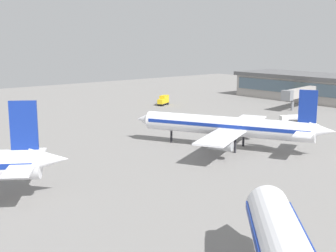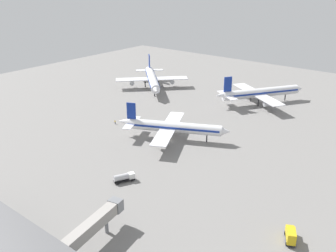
% 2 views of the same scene
% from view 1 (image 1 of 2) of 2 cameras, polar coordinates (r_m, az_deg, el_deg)
% --- Properties ---
extents(ground, '(288.00, 288.00, 0.00)m').
position_cam_1_polar(ground, '(98.09, 8.09, -2.54)').
color(ground, gray).
extents(terminal_building, '(75.26, 22.54, 9.55)m').
position_cam_1_polar(terminal_building, '(173.35, 19.96, 4.37)').
color(terminal_building, '#9E9993').
rests_on(terminal_building, ground).
extents(airplane_distant, '(39.64, 32.96, 12.95)m').
position_cam_1_polar(airplane_distant, '(95.37, 7.56, -0.02)').
color(airplane_distant, white).
rests_on(airplane_distant, ground).
extents(fuel_truck, '(4.51, 6.49, 2.50)m').
position_cam_1_polar(fuel_truck, '(126.92, 15.13, 0.89)').
color(fuel_truck, black).
rests_on(fuel_truck, ground).
extents(catering_truck, '(4.20, 5.86, 3.30)m').
position_cam_1_polar(catering_truck, '(156.81, -0.58, 3.23)').
color(catering_truck, black).
rests_on(catering_truck, ground).
extents(jet_bridge, '(7.01, 22.65, 6.74)m').
position_cam_1_polar(jet_bridge, '(155.01, 16.14, 4.00)').
color(jet_bridge, '#9E9993').
rests_on(jet_bridge, ground).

